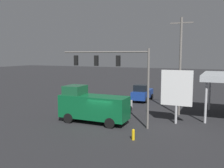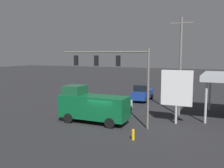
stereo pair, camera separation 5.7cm
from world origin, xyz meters
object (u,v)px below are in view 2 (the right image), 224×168
Objects in this scene: price_sign at (177,89)px; sedan_waiting at (117,105)px; pickup_parked at (142,93)px; delivery_truck at (92,105)px; traffic_signal_assembly at (114,68)px; fire_hydrant at (133,135)px; utility_pole at (180,64)px.

price_sign reaches higher than sedan_waiting.
pickup_parked is 1.17× the size of sedan_waiting.
price_sign is 8.32m from delivery_truck.
traffic_signal_assembly is 1.30× the size of delivery_truck.
sedan_waiting is at bearing -59.04° from fire_hydrant.
traffic_signal_assembly is 4.36m from delivery_truck.
fire_hydrant is at bearing 79.39° from utility_pole.
traffic_signal_assembly is at bearing -47.35° from fire_hydrant.
delivery_truck is 1.51× the size of sedan_waiting.
utility_pole reaches higher than pickup_parked.
fire_hydrant is (2.18, 6.18, -2.94)m from price_sign.
utility_pole is 2.05× the size of price_sign.
sedan_waiting is (1.57, -4.43, -4.45)m from traffic_signal_assembly.
delivery_truck is at bearing 5.89° from traffic_signal_assembly.
traffic_signal_assembly is 13.69m from pickup_parked.
utility_pole is 11.26m from fire_hydrant.
traffic_signal_assembly is 1.68× the size of pickup_parked.
traffic_signal_assembly is 6.47m from sedan_waiting.
price_sign is (-5.29, -2.80, -2.02)m from traffic_signal_assembly.
price_sign reaches higher than pickup_parked.
utility_pole is at bearing -127.46° from traffic_signal_assembly.
utility_pole is 10.06m from pickup_parked.
delivery_truck is at bearing 21.87° from price_sign.
price_sign is (-0.33, 3.67, -2.21)m from utility_pole.
fire_hydrant is (-4.42, 16.31, -0.67)m from pickup_parked.
pickup_parked is at bearing -95.10° from delivery_truck.
traffic_signal_assembly is 8.15m from utility_pole.
price_sign is at bearing 80.78° from sedan_waiting.
fire_hydrant is (-4.68, 7.80, -0.51)m from sedan_waiting.
traffic_signal_assembly is 1.71× the size of price_sign.
delivery_truck reaches higher than pickup_parked.
pickup_parked is at bearing -74.84° from fire_hydrant.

